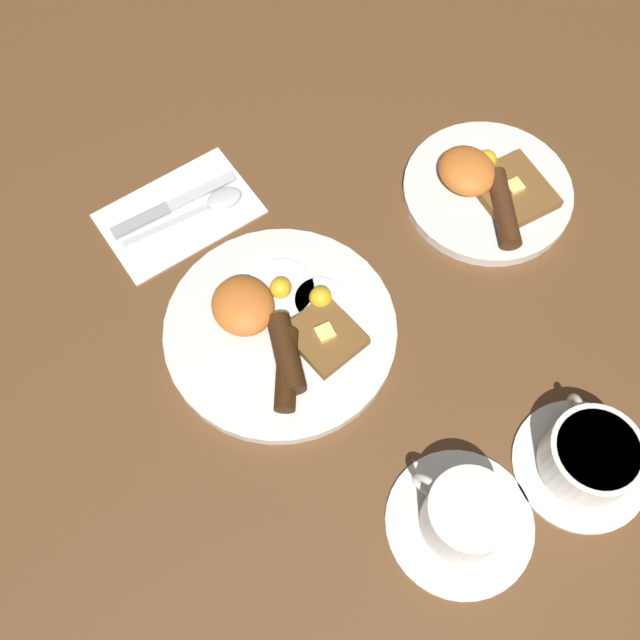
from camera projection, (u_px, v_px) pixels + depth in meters
ground_plane at (281, 333)px, 0.90m from camera, size 3.00×3.00×0.00m
breakfast_plate_near at (279, 328)px, 0.88m from camera, size 0.28×0.28×0.05m
breakfast_plate_far at (487, 188)px, 0.97m from camera, size 0.22×0.22×0.05m
teacup_near at (464, 517)px, 0.77m from camera, size 0.16×0.16×0.08m
teacup_far at (588, 458)px, 0.80m from camera, size 0.15×0.15×0.07m
napkin at (179, 213)px, 0.97m from camera, size 0.14×0.20×0.01m
knife at (167, 208)px, 0.97m from camera, size 0.02×0.18×0.01m
spoon at (212, 204)px, 0.97m from camera, size 0.03×0.17×0.01m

